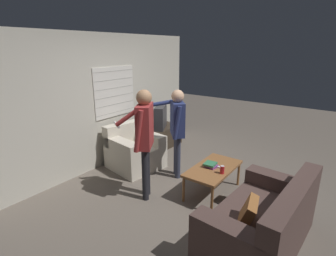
% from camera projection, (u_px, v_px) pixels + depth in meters
% --- Properties ---
extents(ground_plane, '(16.00, 16.00, 0.00)m').
position_uv_depth(ground_plane, '(190.00, 193.00, 4.28)').
color(ground_plane, '#665B51').
extents(wall_back, '(5.20, 0.08, 2.55)m').
position_uv_depth(wall_back, '(103.00, 102.00, 5.06)').
color(wall_back, '#BCB7A8').
rests_on(wall_back, ground_plane).
extents(couch_blue, '(1.66, 1.00, 0.88)m').
position_uv_depth(couch_blue, '(263.00, 222.00, 3.07)').
color(couch_blue, '#4C3833').
rests_on(couch_blue, ground_plane).
extents(armchair_beige, '(1.01, 1.01, 0.84)m').
position_uv_depth(armchair_beige, '(134.00, 151.00, 5.16)').
color(armchair_beige, beige).
rests_on(armchair_beige, ground_plane).
extents(coffee_table, '(1.06, 0.56, 0.45)m').
position_uv_depth(coffee_table, '(213.00, 170.00, 4.19)').
color(coffee_table, brown).
rests_on(coffee_table, ground_plane).
extents(tv_stand, '(1.08, 0.49, 0.48)m').
position_uv_depth(tv_stand, '(161.00, 137.00, 6.21)').
color(tv_stand, '#33281E').
rests_on(tv_stand, ground_plane).
extents(tv, '(0.65, 0.48, 0.52)m').
position_uv_depth(tv, '(160.00, 117.00, 6.06)').
color(tv, '#2D2D33').
rests_on(tv, tv_stand).
extents(person_left_standing, '(0.55, 0.80, 1.72)m').
position_uv_depth(person_left_standing, '(144.00, 131.00, 3.88)').
color(person_left_standing, black).
rests_on(person_left_standing, ground_plane).
extents(person_right_standing, '(0.49, 0.81, 1.60)m').
position_uv_depth(person_right_standing, '(177.00, 123.00, 4.58)').
color(person_right_standing, '#33384C').
rests_on(person_right_standing, ground_plane).
extents(book_stack, '(0.21, 0.21, 0.07)m').
position_uv_depth(book_stack, '(211.00, 165.00, 4.18)').
color(book_stack, '#75387F').
rests_on(book_stack, coffee_table).
extents(soda_can, '(0.07, 0.07, 0.13)m').
position_uv_depth(soda_can, '(222.00, 170.00, 3.96)').
color(soda_can, red).
rests_on(soda_can, coffee_table).
extents(spare_remote, '(0.06, 0.13, 0.02)m').
position_uv_depth(spare_remote, '(219.00, 167.00, 4.16)').
color(spare_remote, white).
rests_on(spare_remote, coffee_table).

